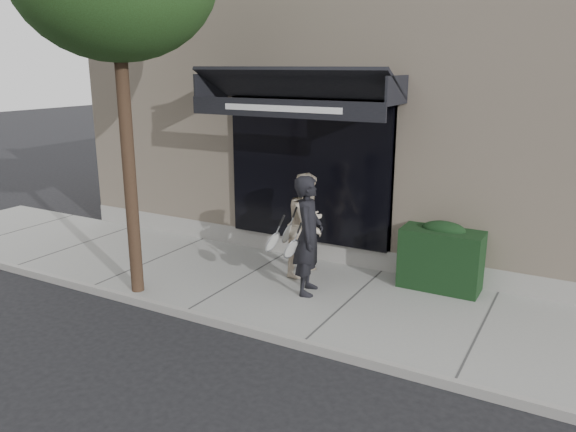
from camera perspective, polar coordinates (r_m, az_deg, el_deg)
The scene contains 7 objects.
ground at distance 9.02m, azimuth 6.20°, elevation -9.22°, with size 80.00×80.00×0.00m, color black.
sidewalk at distance 8.99m, azimuth 6.21°, elevation -8.88°, with size 20.00×3.00×0.12m, color gray.
curb at distance 7.72m, azimuth 1.58°, elevation -12.95°, with size 20.00×0.10×0.14m, color gray.
building_facade at distance 12.98m, azimuth 15.26°, elevation 10.32°, with size 14.30×8.04×5.64m.
hedge at distance 9.58m, azimuth 15.35°, elevation -3.98°, with size 1.30×0.70×1.14m.
pedestrian_front at distance 8.91m, azimuth 2.06°, elevation -2.00°, with size 0.83×0.99×1.93m.
pedestrian_back at distance 9.72m, azimuth 1.97°, elevation -0.88°, with size 0.72×0.92×1.81m.
Camera 1 is at (3.13, -7.60, 3.70)m, focal length 35.00 mm.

